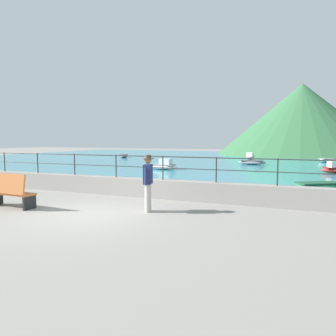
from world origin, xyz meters
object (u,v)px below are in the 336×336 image
(bench_main, at_px, (9,191))
(boat_4, at_px, (328,160))
(person_walking, at_px, (148,180))
(boat_2, at_px, (163,166))
(boat_7, at_px, (319,186))
(boat_1, at_px, (249,157))
(boat_5, at_px, (252,162))
(boat_6, at_px, (124,156))

(bench_main, height_order, boat_4, bench_main)
(person_walking, distance_m, boat_2, 13.08)
(bench_main, distance_m, person_walking, 4.59)
(bench_main, bearing_deg, boat_7, 37.52)
(boat_2, bearing_deg, boat_7, -32.05)
(boat_1, distance_m, boat_5, 6.01)
(person_walking, relative_size, boat_6, 0.71)
(boat_4, bearing_deg, bench_main, -113.10)
(boat_7, bearing_deg, boat_4, 84.94)
(boat_6, relative_size, boat_7, 1.02)
(bench_main, xyz_separation_m, boat_6, (-10.58, 25.22, -0.30))
(boat_7, bearing_deg, bench_main, -142.48)
(person_walking, height_order, boat_4, person_walking)
(person_walking, xyz_separation_m, boat_2, (-4.79, 12.15, -0.65))
(boat_1, distance_m, boat_7, 19.75)
(person_walking, distance_m, boat_5, 19.04)
(boat_2, bearing_deg, boat_5, 52.58)
(bench_main, bearing_deg, boat_4, 66.90)
(boat_6, bearing_deg, boat_5, -17.84)
(boat_2, distance_m, boat_6, 15.62)
(bench_main, bearing_deg, boat_2, 91.65)
(boat_5, bearing_deg, boat_2, -127.42)
(boat_4, xyz_separation_m, boat_7, (-1.66, -18.75, 0.00))
(bench_main, relative_size, boat_4, 0.76)
(boat_7, bearing_deg, boat_1, 106.61)
(boat_4, bearing_deg, boat_6, -177.97)
(person_walking, bearing_deg, boat_2, 111.49)
(boat_1, bearing_deg, boat_6, -176.25)
(boat_6, bearing_deg, bench_main, -67.25)
(bench_main, xyz_separation_m, boat_4, (11.09, 25.99, -0.30))
(bench_main, bearing_deg, boat_1, 81.78)
(bench_main, xyz_separation_m, person_walking, (4.40, 1.23, 0.42))
(boat_1, relative_size, boat_2, 1.03)
(bench_main, height_order, boat_7, bench_main)
(bench_main, bearing_deg, boat_5, 76.48)
(boat_4, distance_m, boat_5, 8.46)
(person_walking, relative_size, boat_4, 0.77)
(bench_main, distance_m, boat_7, 11.89)
(person_walking, distance_m, boat_7, 7.87)
(person_walking, xyz_separation_m, boat_7, (5.03, 6.01, -0.72))
(boat_4, distance_m, boat_7, 18.82)
(boat_1, xyz_separation_m, boat_7, (5.65, -18.93, -0.07))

